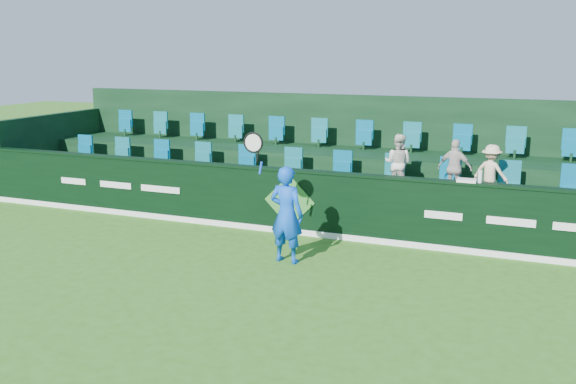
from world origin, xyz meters
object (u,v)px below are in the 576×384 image
at_px(spectator_left, 398,163).
at_px(towel, 467,180).
at_px(spectator_right, 491,172).
at_px(drinks_bottle, 480,176).
at_px(tennis_player, 286,214).
at_px(spectator_middle, 455,168).

relative_size(spectator_left, towel, 3.52).
distance_m(spectator_right, drinks_bottle, 1.13).
relative_size(tennis_player, towel, 6.75).
relative_size(spectator_middle, towel, 3.37).
bearing_deg(drinks_bottle, spectator_left, 147.58).
bearing_deg(tennis_player, drinks_bottle, 29.62).
height_order(spectator_left, spectator_right, spectator_left).
height_order(spectator_middle, drinks_bottle, spectator_middle).
relative_size(tennis_player, drinks_bottle, 9.95).
bearing_deg(spectator_left, spectator_middle, -172.29).
distance_m(tennis_player, towel, 3.41).
bearing_deg(spectator_middle, towel, 117.60).
bearing_deg(spectator_left, tennis_player, 72.74).
distance_m(towel, drinks_bottle, 0.25).
bearing_deg(drinks_bottle, towel, 180.00).
relative_size(spectator_left, drinks_bottle, 5.18).
relative_size(spectator_middle, drinks_bottle, 4.96).
bearing_deg(towel, drinks_bottle, 0.00).
bearing_deg(spectator_left, drinks_bottle, 155.30).
xyz_separation_m(spectator_left, spectator_middle, (1.17, 0.00, -0.03)).
distance_m(spectator_left, towel, 1.90).
distance_m(spectator_middle, towel, 1.18).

